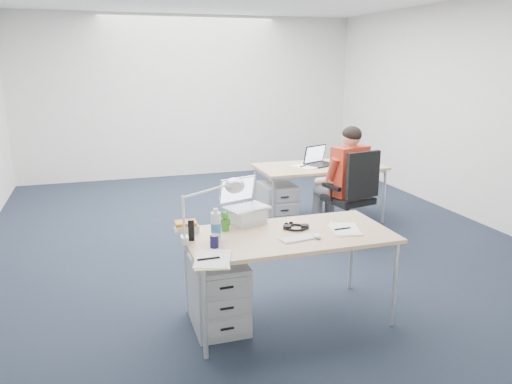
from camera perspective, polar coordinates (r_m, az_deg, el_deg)
floor at (r=5.98m, az=-0.89°, el=-5.05°), size 7.00×7.00×0.00m
room at (r=5.64m, az=-0.96°, el=11.57°), size 6.02×7.02×2.80m
desk_near at (r=3.91m, az=3.77°, el=-5.39°), size 1.60×0.80×0.73m
desk_far at (r=6.44m, az=7.27°, el=2.61°), size 1.60×0.80×0.73m
office_chair at (r=5.89m, az=10.62°, el=-2.53°), size 0.79×0.79×1.07m
seated_person at (r=5.93m, az=9.63°, el=1.15°), size 0.53×0.79×1.31m
drawer_pedestal_near at (r=3.96m, az=-4.30°, el=-11.55°), size 0.40×0.50×0.55m
drawer_pedestal_far at (r=6.25m, az=2.44°, el=-1.52°), size 0.40×0.50×0.55m
silver_laptop at (r=4.08m, az=-1.09°, el=-1.14°), size 0.40×0.36×0.36m
wireless_keyboard at (r=3.77m, az=4.74°, el=-5.34°), size 0.27×0.14×0.01m
computer_mouse at (r=3.81m, az=7.01°, el=-5.02°), size 0.06×0.09×0.03m
headphones at (r=4.00m, az=4.61°, el=-3.98°), size 0.24×0.20×0.03m
can_koozie at (r=3.61m, az=-4.80°, el=-5.56°), size 0.08×0.08×0.10m
water_bottle at (r=3.72m, az=-4.60°, el=-3.72°), size 0.10×0.10×0.25m
bear_figurine at (r=3.94m, az=-3.56°, el=-3.29°), size 0.10×0.09×0.16m
book_stack at (r=3.96m, az=-7.95°, el=-3.92°), size 0.22×0.19×0.08m
cordless_phone at (r=3.75m, az=-7.40°, el=-4.38°), size 0.05×0.04×0.16m
papers_left at (r=3.39m, az=-5.08°, el=-7.73°), size 0.32×0.38×0.01m
papers_right at (r=4.02m, az=10.10°, el=-4.25°), size 0.28×0.34×0.01m
sunglasses at (r=4.07m, az=3.74°, el=-3.72°), size 0.10×0.06×0.02m
desk_lamp at (r=3.66m, az=-6.01°, el=-2.07°), size 0.46×0.24×0.49m
dark_laptop at (r=6.43m, az=7.53°, el=4.18°), size 0.46×0.46×0.26m
far_cup at (r=6.71m, az=11.88°, el=3.70°), size 0.08×0.08×0.09m
far_papers at (r=6.32m, az=5.62°, el=2.89°), size 0.33×0.39×0.01m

